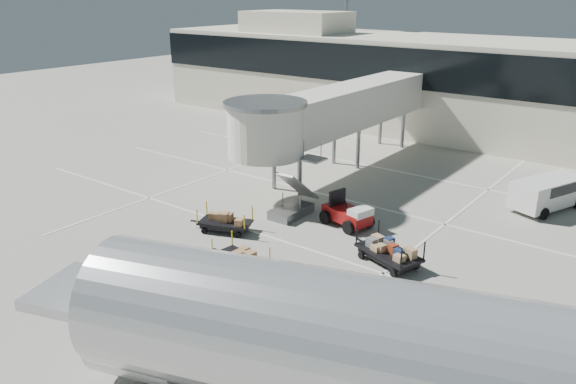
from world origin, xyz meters
name	(u,v)px	position (x,y,z in m)	size (l,w,h in m)	color
ground	(252,254)	(0.00, 0.00, 0.00)	(140.00, 140.00, 0.00)	#9B988B
lane_markings	(343,197)	(-0.67, 9.33, 0.01)	(40.00, 30.00, 0.02)	silver
terminal	(475,87)	(-0.35, 29.94, 4.11)	(64.00, 12.11, 15.20)	beige
jet_bridge	(326,113)	(-3.97, 12.26, 4.28)	(5.70, 20.40, 6.03)	silver
baggage_tug	(348,214)	(1.87, 5.71, 0.65)	(2.97, 2.31, 1.79)	maroon
suitcase_cart	(389,253)	(5.71, 3.04, 0.55)	(3.88, 2.49, 1.50)	black
box_cart_near	(240,259)	(0.60, -1.53, 0.51)	(3.35, 1.64, 1.29)	black
box_cart_far	(224,223)	(-2.89, 1.15, 0.49)	(3.37, 2.24, 1.31)	black
ground_worker	(229,275)	(1.68, -3.43, 0.86)	(0.63, 0.41, 1.72)	#8DFF1A
minivan	(550,191)	(9.80, 14.92, 1.08)	(3.54, 5.12, 1.80)	silver
belt_loader	(285,113)	(-16.36, 23.99, 0.75)	(4.37, 2.74, 1.98)	maroon
aircraft	(399,357)	(10.96, -6.80, 2.89)	(19.78, 8.94, 5.09)	silver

